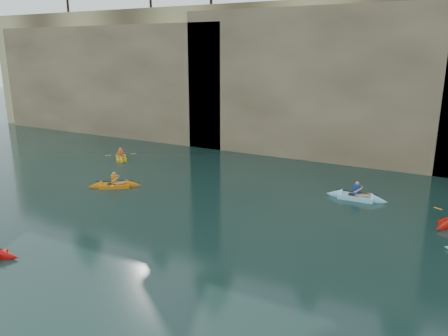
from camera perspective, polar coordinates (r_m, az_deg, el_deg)
The scene contains 9 objects.
ground at distance 16.05m, azimuth -16.63°, elevation -15.67°, with size 160.00×160.00×0.00m, color black.
cliff at distance 40.77m, azimuth 14.45°, elevation 11.86°, with size 70.00×16.00×12.00m, color tan.
cliff_slab_west at distance 44.09m, azimuth -14.93°, elevation 11.11°, with size 26.00×2.40×10.56m, color #9F8760.
cliff_slab_center at distance 33.13m, azimuth 14.52°, elevation 10.66°, with size 24.00×2.40×11.40m, color #9F8760.
sea_cave_west at distance 42.60m, azimuth -13.26°, elevation 6.64°, with size 4.50×1.00×4.00m, color black.
sea_cave_center at distance 35.03m, azimuth 4.25°, elevation 4.55°, with size 3.50×1.00×3.20m, color black.
kayaker_orange at distance 27.18m, azimuth -14.08°, elevation -2.18°, with size 3.03×2.43×1.21m.
kayaker_yellow at distance 33.92m, azimuth -13.30°, elevation 1.31°, with size 2.49×2.50×1.16m.
kayaker_ltblue_mid at distance 25.38m, azimuth 16.88°, elevation -3.61°, with size 3.39×2.52×1.29m.
Camera 1 is at (10.18, -9.42, 8.07)m, focal length 35.00 mm.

